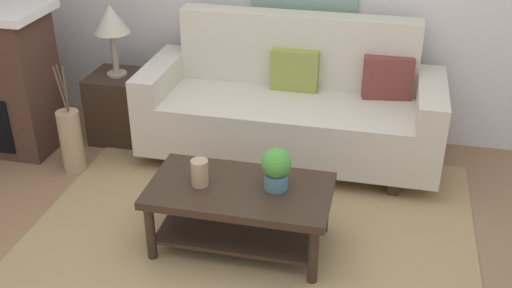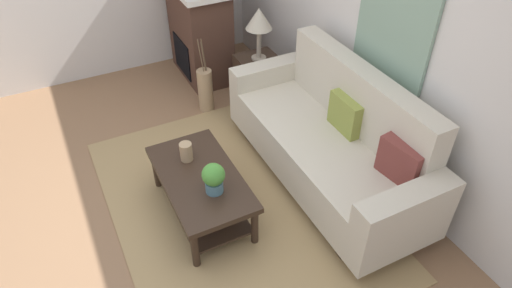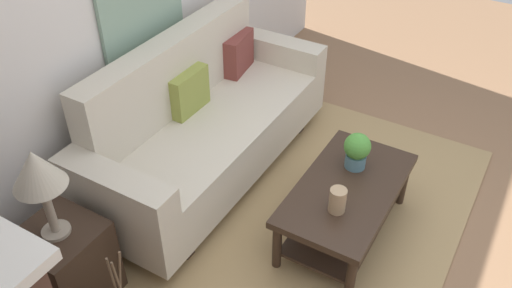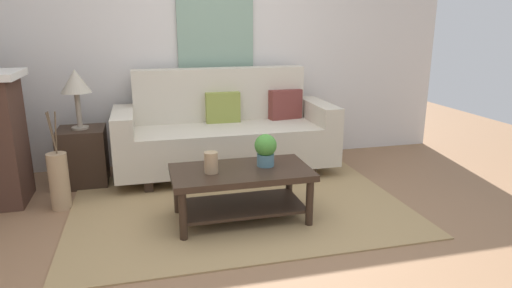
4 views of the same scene
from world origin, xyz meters
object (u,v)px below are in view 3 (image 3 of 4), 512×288
throw_pillow_olive (189,92)px  throw_pillow_maroon (239,53)px  couch (205,124)px  potted_plant_tabletop (357,150)px  tabletop_vase (338,200)px  coffee_table (346,199)px  side_table (68,265)px  table_lamp (37,173)px

throw_pillow_olive → throw_pillow_maroon: (0.70, 0.00, 0.00)m
couch → potted_plant_tabletop: couch is taller
couch → tabletop_vase: size_ratio=13.54×
throw_pillow_maroon → tabletop_vase: bearing=-127.5°
potted_plant_tabletop → throw_pillow_olive: bearing=95.0°
coffee_table → tabletop_vase: (-0.24, -0.02, 0.20)m
throw_pillow_olive → coffee_table: size_ratio=0.33×
couch → side_table: 1.42m
tabletop_vase → throw_pillow_maroon: bearing=52.5°
throw_pillow_maroon → couch: bearing=-169.8°
couch → tabletop_vase: 1.27m
coffee_table → table_lamp: bearing=137.5°
potted_plant_tabletop → table_lamp: size_ratio=0.46×
throw_pillow_maroon → throw_pillow_olive: bearing=180.0°
throw_pillow_olive → coffee_table: 1.38m
coffee_table → tabletop_vase: 0.31m
throw_pillow_maroon → table_lamp: size_ratio=0.63×
tabletop_vase → side_table: bearing=131.2°
tabletop_vase → throw_pillow_olive: bearing=75.9°
throw_pillow_olive → tabletop_vase: throw_pillow_olive is taller
tabletop_vase → potted_plant_tabletop: 0.46m
throw_pillow_olive → side_table: 1.48m
coffee_table → table_lamp: table_lamp is taller
side_table → throw_pillow_olive: bearing=4.9°
couch → potted_plant_tabletop: size_ratio=8.52×
coffee_table → side_table: (-1.32, 1.20, -0.03)m
tabletop_vase → table_lamp: (-1.08, 1.23, 0.48)m
tabletop_vase → side_table: tabletop_vase is taller
coffee_table → side_table: side_table is taller
throw_pillow_maroon → coffee_table: (-0.80, -1.33, -0.37)m
throw_pillow_maroon → side_table: size_ratio=0.64×
couch → coffee_table: (-0.10, -1.20, -0.12)m
couch → coffee_table: size_ratio=2.03×
coffee_table → potted_plant_tabletop: (0.21, 0.04, 0.26)m
throw_pillow_maroon → side_table: throw_pillow_maroon is taller
throw_pillow_olive → tabletop_vase: bearing=-104.1°
potted_plant_tabletop → table_lamp: (-1.53, 1.16, 0.42)m
table_lamp → couch: bearing=-0.2°
throw_pillow_olive → potted_plant_tabletop: throw_pillow_olive is taller
coffee_table → throw_pillow_olive: bearing=85.7°
coffee_table → table_lamp: size_ratio=1.93×
couch → throw_pillow_maroon: couch is taller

